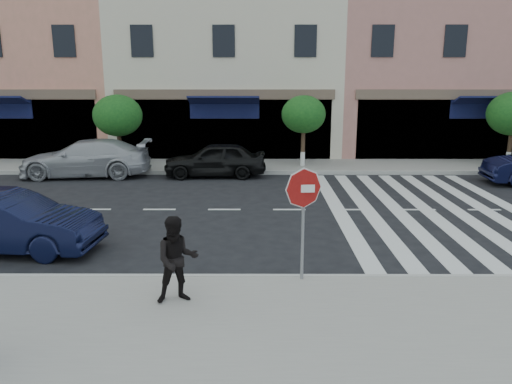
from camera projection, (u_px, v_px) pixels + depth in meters
name	position (u px, v px, depth m)	size (l,w,h in m)	color
ground	(213.00, 256.00, 11.44)	(120.00, 120.00, 0.00)	black
sidewalk_near	(192.00, 337.00, 7.78)	(60.00, 4.50, 0.15)	gray
sidewalk_far	(235.00, 166.00, 22.13)	(60.00, 3.00, 0.15)	gray
building_west_mid	(31.00, 17.00, 26.40)	(10.00, 9.00, 14.00)	#E08B75
building_centre	(229.00, 46.00, 26.71)	(11.00, 9.00, 11.00)	beige
building_east_mid	(455.00, 27.00, 26.44)	(13.00, 9.00, 13.00)	tan
street_tree_wb	(118.00, 116.00, 21.43)	(2.10, 2.10, 3.06)	#473323
street_tree_c	(304.00, 115.00, 21.39)	(1.90, 1.90, 3.04)	#473323
stop_sign	(303.00, 198.00, 9.40)	(0.79, 0.12, 2.22)	gray
walker	(177.00, 260.00, 8.66)	(0.75, 0.59, 1.55)	black
car_near_mid	(7.00, 223.00, 11.59)	(1.48, 4.26, 1.40)	black
car_far_left	(86.00, 158.00, 20.14)	(2.09, 5.14, 1.49)	#A8A9AE
car_far_mid	(215.00, 160.00, 20.14)	(1.64, 4.08, 1.39)	black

